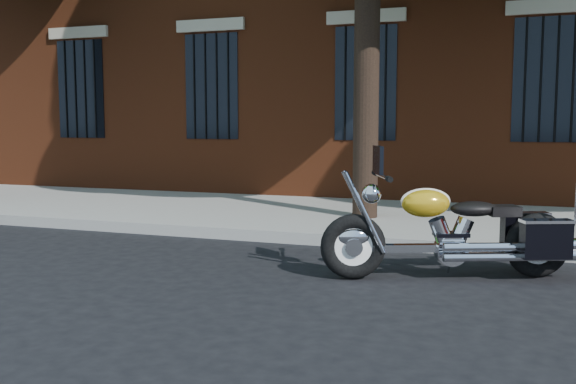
% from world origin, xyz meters
% --- Properties ---
extents(ground, '(120.00, 120.00, 0.00)m').
position_xyz_m(ground, '(0.00, 0.00, 0.00)').
color(ground, black).
rests_on(ground, ground).
extents(curb, '(40.00, 0.16, 0.15)m').
position_xyz_m(curb, '(0.00, 1.38, 0.07)').
color(curb, gray).
rests_on(curb, ground).
extents(sidewalk, '(40.00, 3.60, 0.15)m').
position_xyz_m(sidewalk, '(0.00, 3.26, 0.07)').
color(sidewalk, gray).
rests_on(sidewalk, ground).
extents(motorcycle, '(2.51, 1.30, 1.29)m').
position_xyz_m(motorcycle, '(2.05, 0.17, 0.44)').
color(motorcycle, black).
rests_on(motorcycle, ground).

